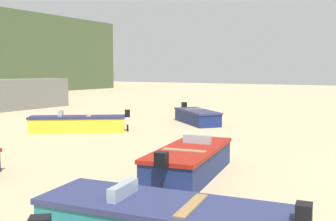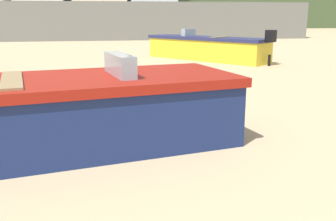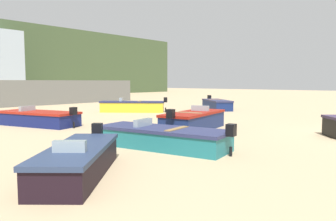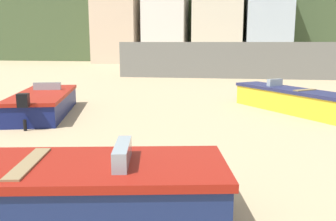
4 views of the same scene
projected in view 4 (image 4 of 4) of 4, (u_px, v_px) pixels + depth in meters
headland_hill at (233, 21)px, 61.26m from camera, size 90.00×32.00×12.15m
harbor_pier at (267, 60)px, 26.90m from camera, size 21.74×2.40×2.61m
townhouse_far_left at (119, 22)px, 45.43m from camera, size 5.34×6.50×10.06m
townhouse_left at (165, 22)px, 43.86m from camera, size 4.98×5.13×9.96m
townhouse_centre_right at (218, 19)px, 43.74m from camera, size 5.70×6.96×10.71m
townhouse_far_right at (268, 22)px, 42.76m from camera, size 5.02×6.58×9.75m
boat_navy_1 at (43, 103)px, 13.35m from camera, size 2.99×5.20×1.12m
boat_yellow_7 at (291, 100)px, 13.85m from camera, size 4.04×4.85×1.21m
boat_navy_9 at (69, 193)px, 5.28m from camera, size 4.91×2.49×1.24m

